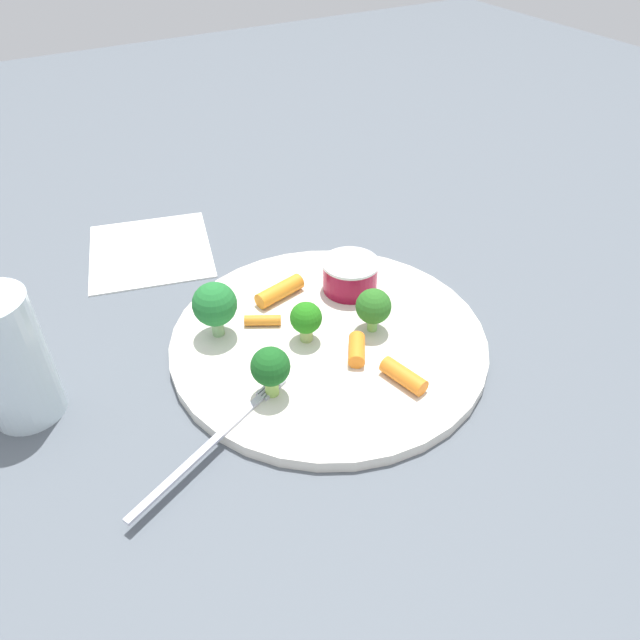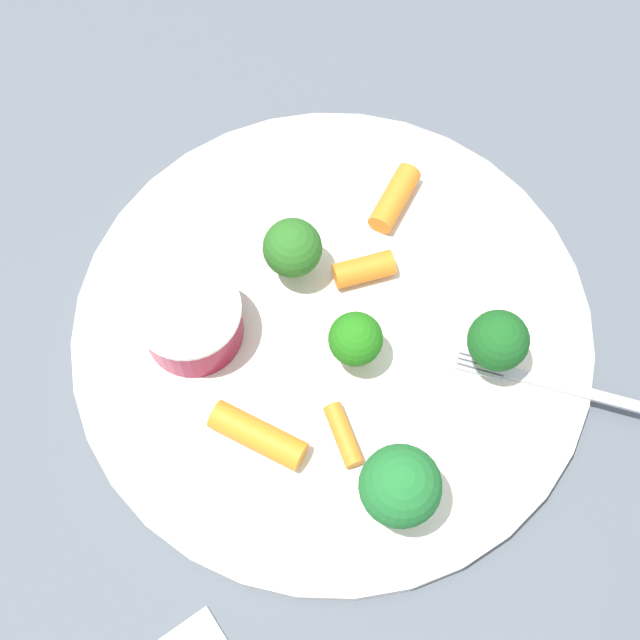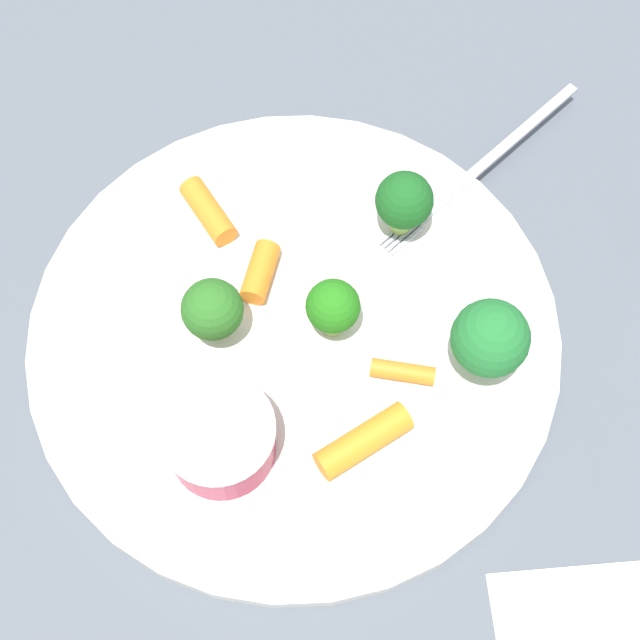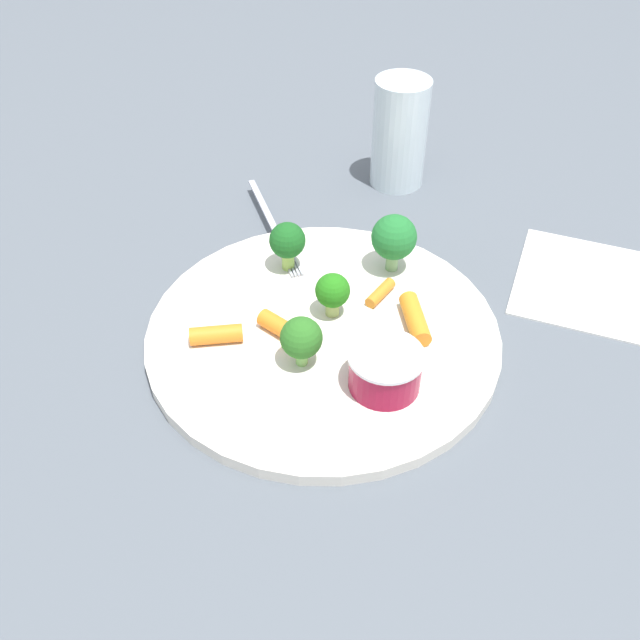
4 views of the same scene
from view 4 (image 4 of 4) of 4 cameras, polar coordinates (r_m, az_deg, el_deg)
ground_plane at (r=0.64m, az=0.24°, el=-1.53°), size 2.40×2.40×0.00m
plate at (r=0.63m, az=0.25°, el=-1.14°), size 0.32×0.32×0.01m
sauce_cup at (r=0.57m, az=5.26°, el=-4.00°), size 0.06×0.06×0.04m
broccoli_floret_0 at (r=0.58m, az=-1.52°, el=-1.49°), size 0.04×0.04×0.05m
broccoli_floret_1 at (r=0.68m, az=5.98°, el=6.58°), size 0.04×0.04×0.06m
broccoli_floret_2 at (r=0.68m, az=-2.64°, el=6.33°), size 0.04×0.04×0.05m
broccoli_floret_3 at (r=0.63m, az=1.02°, el=2.29°), size 0.03×0.03×0.04m
carrot_stick_0 at (r=0.62m, az=-8.36°, el=-1.17°), size 0.05×0.03×0.02m
carrot_stick_1 at (r=0.66m, az=4.88°, el=2.19°), size 0.03×0.04×0.01m
carrot_stick_2 at (r=0.62m, az=-3.40°, el=-0.46°), size 0.04×0.03×0.02m
carrot_stick_3 at (r=0.63m, az=7.66°, el=0.10°), size 0.03×0.06×0.02m
fork at (r=0.75m, az=-3.77°, el=7.52°), size 0.09×0.17×0.00m
drinking_glass at (r=0.83m, az=6.43°, el=14.71°), size 0.06×0.06×0.12m
napkin at (r=0.74m, az=21.51°, el=2.60°), size 0.19×0.18×0.00m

